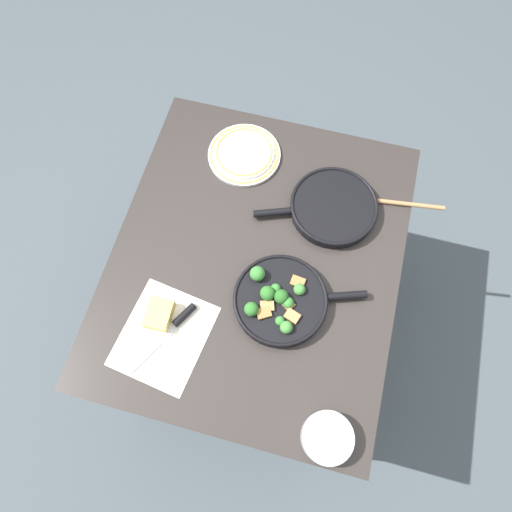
{
  "coord_description": "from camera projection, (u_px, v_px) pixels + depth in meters",
  "views": [
    {
      "loc": [
        0.52,
        0.14,
        2.15
      ],
      "look_at": [
        0.0,
        0.0,
        0.79
      ],
      "focal_mm": 32.0,
      "sensor_mm": 36.0,
      "label": 1
    }
  ],
  "objects": [
    {
      "name": "skillet_broccoli",
      "position": [
        280.0,
        300.0,
        1.4
      ],
      "size": [
        0.29,
        0.41,
        0.08
      ],
      "rotation": [
        0.0,
        0.0,
        1.9
      ],
      "color": "black",
      "rests_on": "dining_table_red"
    },
    {
      "name": "parchment_sheet",
      "position": [
        164.0,
        336.0,
        1.39
      ],
      "size": [
        0.33,
        0.29,
        0.0
      ],
      "color": "silver",
      "rests_on": "dining_table_red"
    },
    {
      "name": "cheese_block",
      "position": [
        159.0,
        314.0,
        1.39
      ],
      "size": [
        0.1,
        0.08,
        0.04
      ],
      "color": "#E0C15B",
      "rests_on": "dining_table_red"
    },
    {
      "name": "prep_bowl_steel",
      "position": [
        327.0,
        438.0,
        1.26
      ],
      "size": [
        0.14,
        0.14,
        0.05
      ],
      "color": "#B7B7BC",
      "rests_on": "dining_table_red"
    },
    {
      "name": "skillet_eggs",
      "position": [
        333.0,
        207.0,
        1.53
      ],
      "size": [
        0.29,
        0.4,
        0.04
      ],
      "rotation": [
        0.0,
        0.0,
        5.07
      ],
      "color": "black",
      "rests_on": "dining_table_red"
    },
    {
      "name": "dinner_plate_stack",
      "position": [
        244.0,
        154.0,
        1.61
      ],
      "size": [
        0.26,
        0.26,
        0.03
      ],
      "color": "white",
      "rests_on": "dining_table_red"
    },
    {
      "name": "dining_table_red",
      "position": [
        256.0,
        268.0,
        1.56
      ],
      "size": [
        1.11,
        0.93,
        0.77
      ],
      "color": "#2D2826",
      "rests_on": "ground_plane"
    },
    {
      "name": "grater_knife",
      "position": [
        171.0,
        328.0,
        1.39
      ],
      "size": [
        0.26,
        0.16,
        0.02
      ],
      "rotation": [
        0.0,
        0.0,
        5.78
      ],
      "color": "silver",
      "rests_on": "dining_table_red"
    },
    {
      "name": "ground_plane",
      "position": [
        256.0,
        316.0,
        2.2
      ],
      "size": [
        14.0,
        14.0,
        0.0
      ],
      "primitive_type": "plane",
      "color": "#424C51"
    },
    {
      "name": "wooden_spoon",
      "position": [
        377.0,
        201.0,
        1.55
      ],
      "size": [
        0.08,
        0.37,
        0.02
      ],
      "rotation": [
        0.0,
        0.0,
        4.84
      ],
      "color": "#A87A4C",
      "rests_on": "dining_table_red"
    }
  ]
}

